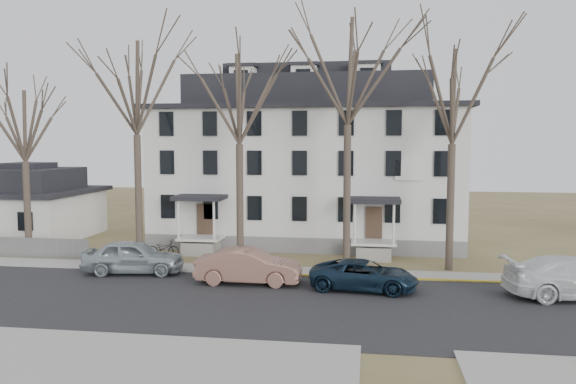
% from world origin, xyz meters
% --- Properties ---
extents(ground, '(120.00, 120.00, 0.00)m').
position_xyz_m(ground, '(0.00, 0.00, 0.00)').
color(ground, olive).
rests_on(ground, ground).
extents(main_road, '(120.00, 10.00, 0.04)m').
position_xyz_m(main_road, '(0.00, 2.00, 0.00)').
color(main_road, '#27272A').
rests_on(main_road, ground).
extents(far_sidewalk, '(120.00, 2.00, 0.08)m').
position_xyz_m(far_sidewalk, '(0.00, 8.00, 0.00)').
color(far_sidewalk, '#A09F97').
rests_on(far_sidewalk, ground).
extents(near_sidewalk_left, '(20.00, 5.00, 0.08)m').
position_xyz_m(near_sidewalk_left, '(-8.00, -5.00, 0.00)').
color(near_sidewalk_left, '#A09F97').
rests_on(near_sidewalk_left, ground).
extents(yellow_curb, '(14.00, 0.25, 0.06)m').
position_xyz_m(yellow_curb, '(5.00, 7.10, 0.00)').
color(yellow_curb, gold).
rests_on(yellow_curb, ground).
extents(boarding_house, '(20.80, 12.36, 12.05)m').
position_xyz_m(boarding_house, '(-2.00, 17.95, 5.38)').
color(boarding_house, slate).
rests_on(boarding_house, ground).
extents(small_house, '(8.70, 8.70, 5.00)m').
position_xyz_m(small_house, '(-22.00, 16.00, 2.25)').
color(small_house, silver).
rests_on(small_house, ground).
extents(tree_far_left, '(8.40, 8.40, 13.72)m').
position_xyz_m(tree_far_left, '(-11.00, 9.80, 10.34)').
color(tree_far_left, '#473B31').
rests_on(tree_far_left, ground).
extents(tree_mid_left, '(7.80, 7.80, 12.74)m').
position_xyz_m(tree_mid_left, '(-5.00, 9.80, 9.60)').
color(tree_mid_left, '#473B31').
rests_on(tree_mid_left, ground).
extents(tree_center, '(9.00, 9.00, 14.70)m').
position_xyz_m(tree_center, '(1.00, 9.80, 11.08)').
color(tree_center, '#473B31').
rests_on(tree_center, ground).
extents(tree_mid_right, '(7.80, 7.80, 12.74)m').
position_xyz_m(tree_mid_right, '(6.50, 9.80, 9.60)').
color(tree_mid_right, '#473B31').
rests_on(tree_mid_right, ground).
extents(tree_bungalow, '(6.60, 6.60, 10.78)m').
position_xyz_m(tree_bungalow, '(-18.00, 9.80, 8.12)').
color(tree_bungalow, '#473B31').
rests_on(tree_bungalow, ground).
extents(car_silver, '(5.38, 2.71, 1.76)m').
position_xyz_m(car_silver, '(-9.90, 6.44, 0.88)').
color(car_silver, '#9FABB1').
rests_on(car_silver, ground).
extents(car_tan, '(5.09, 1.83, 1.67)m').
position_xyz_m(car_tan, '(-3.54, 5.27, 0.84)').
color(car_tan, '#926255').
rests_on(car_tan, ground).
extents(car_navy, '(5.16, 2.81, 1.37)m').
position_xyz_m(car_navy, '(2.01, 4.88, 0.69)').
color(car_navy, '#112334').
rests_on(car_navy, ground).
extents(bicycle_left, '(1.97, 0.91, 1.00)m').
position_xyz_m(bicycle_left, '(-9.97, 10.81, 0.50)').
color(bicycle_left, black).
rests_on(bicycle_left, ground).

